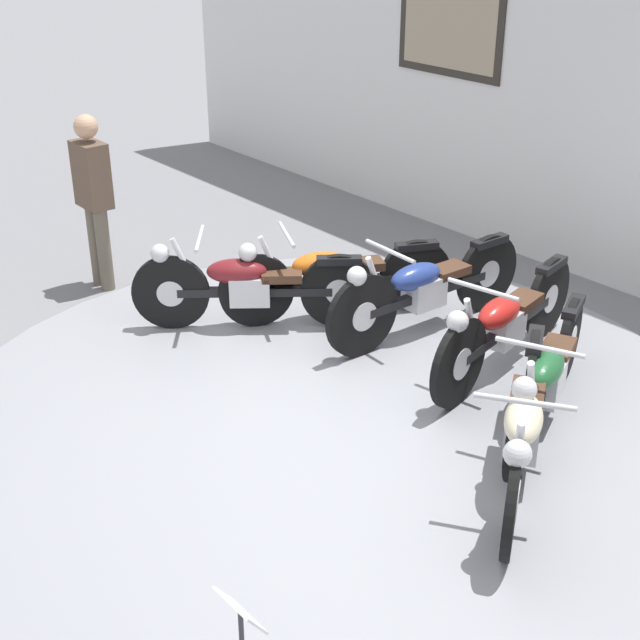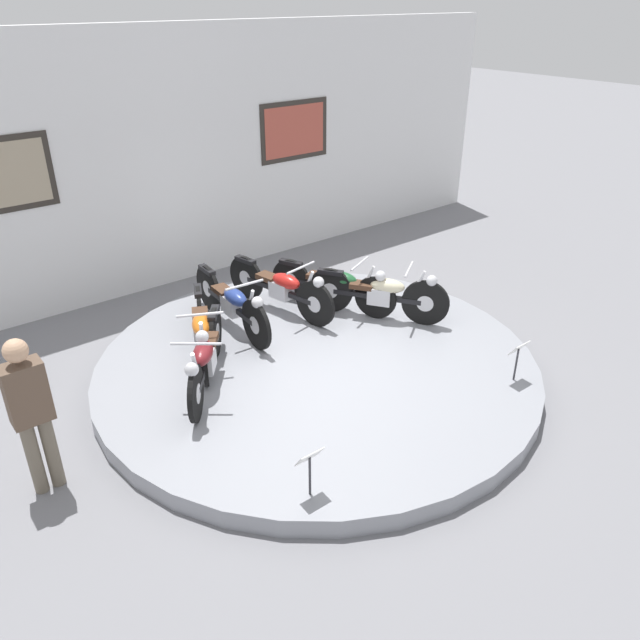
% 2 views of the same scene
% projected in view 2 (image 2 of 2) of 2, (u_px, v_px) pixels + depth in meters
% --- Properties ---
extents(ground_plane, '(60.00, 60.00, 0.00)m').
position_uv_depth(ground_plane, '(317.00, 372.00, 7.91)').
color(ground_plane, slate).
extents(display_platform, '(5.47, 5.47, 0.21)m').
position_uv_depth(display_platform, '(317.00, 365.00, 7.86)').
color(display_platform, gray).
rests_on(display_platform, ground_plane).
extents(back_wall, '(14.00, 0.22, 3.91)m').
position_uv_depth(back_wall, '(165.00, 162.00, 9.61)').
color(back_wall, white).
rests_on(back_wall, ground_plane).
extents(motorcycle_maroon, '(1.28, 1.57, 0.79)m').
position_uv_depth(motorcycle_maroon, '(205.00, 357.00, 7.11)').
color(motorcycle_maroon, black).
rests_on(motorcycle_maroon, display_platform).
extents(motorcycle_orange, '(0.93, 1.79, 0.78)m').
position_uv_depth(motorcycle_orange, '(202.00, 329.00, 7.70)').
color(motorcycle_orange, black).
rests_on(motorcycle_orange, display_platform).
extents(motorcycle_blue, '(0.54, 2.01, 0.81)m').
position_uv_depth(motorcycle_blue, '(232.00, 302.00, 8.33)').
color(motorcycle_blue, black).
rests_on(motorcycle_blue, display_platform).
extents(motorcycle_red, '(0.56, 1.98, 0.80)m').
position_uv_depth(motorcycle_red, '(281.00, 287.00, 8.77)').
color(motorcycle_red, black).
rests_on(motorcycle_red, display_platform).
extents(motorcycle_green, '(0.84, 1.82, 0.78)m').
position_uv_depth(motorcycle_green, '(335.00, 284.00, 8.88)').
color(motorcycle_green, black).
rests_on(motorcycle_green, display_platform).
extents(motorcycle_cream, '(1.16, 1.70, 0.80)m').
position_uv_depth(motorcycle_cream, '(380.00, 293.00, 8.61)').
color(motorcycle_cream, black).
rests_on(motorcycle_cream, display_platform).
extents(info_placard_front_left, '(0.26, 0.11, 0.51)m').
position_uv_depth(info_placard_front_left, '(310.00, 462.00, 5.53)').
color(info_placard_front_left, '#333338').
rests_on(info_placard_front_left, display_platform).
extents(info_placard_front_centre, '(0.26, 0.11, 0.51)m').
position_uv_depth(info_placard_front_centre, '(518.00, 353.00, 7.21)').
color(info_placard_front_centre, '#333338').
rests_on(info_placard_front_centre, display_platform).
extents(visitor_standing, '(0.36, 0.22, 1.65)m').
position_uv_depth(visitor_standing, '(31.00, 408.00, 5.66)').
color(visitor_standing, '#6B6051').
rests_on(visitor_standing, ground_plane).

